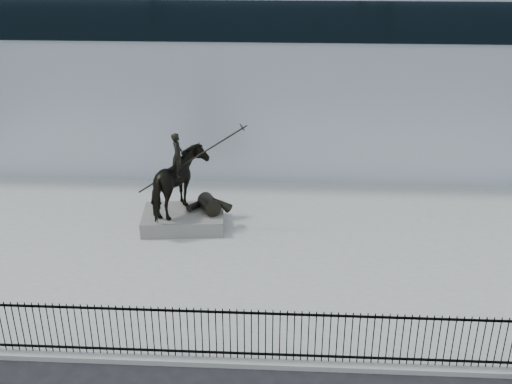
{
  "coord_description": "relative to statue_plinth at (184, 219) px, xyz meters",
  "views": [
    {
      "loc": [
        1.13,
        -11.14,
        10.29
      ],
      "look_at": [
        0.2,
        6.0,
        2.76
      ],
      "focal_mm": 42.0,
      "sensor_mm": 36.0,
      "label": 1
    }
  ],
  "objects": [
    {
      "name": "plaza",
      "position": [
        2.65,
        -1.65,
        -0.35
      ],
      "size": [
        30.0,
        12.0,
        0.15
      ],
      "primitive_type": "cube",
      "color": "gray",
      "rests_on": "ground"
    },
    {
      "name": "building",
      "position": [
        2.65,
        11.35,
        4.07
      ],
      "size": [
        44.0,
        14.0,
        9.0
      ],
      "primitive_type": "cube",
      "color": "silver",
      "rests_on": "ground"
    },
    {
      "name": "picket_fence",
      "position": [
        2.65,
        -7.4,
        0.47
      ],
      "size": [
        22.1,
        0.1,
        1.5
      ],
      "color": "black",
      "rests_on": "plaza"
    },
    {
      "name": "statue_plinth",
      "position": [
        0.0,
        0.0,
        0.0
      ],
      "size": [
        3.17,
        2.34,
        0.56
      ],
      "primitive_type": "cube",
      "rotation": [
        0.0,
        0.0,
        0.1
      ],
      "color": "#62605A",
      "rests_on": "plaza"
    },
    {
      "name": "equestrian_statue",
      "position": [
        0.06,
        0.01,
        1.45
      ],
      "size": [
        3.8,
        2.55,
        3.23
      ],
      "rotation": [
        0.0,
        0.0,
        0.1
      ],
      "color": "black",
      "rests_on": "statue_plinth"
    }
  ]
}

